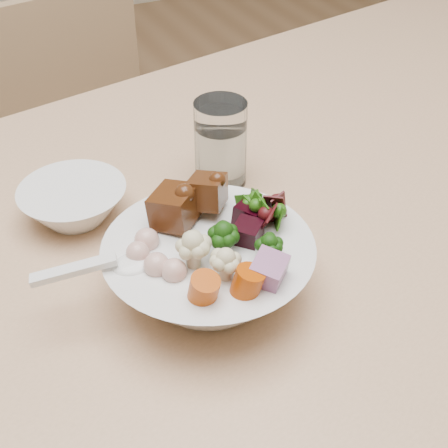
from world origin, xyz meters
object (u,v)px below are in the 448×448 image
object	(u,v)px
food_bowl	(210,264)
chair_far	(93,179)
side_bowl	(74,203)
dining_table	(354,252)
water_glass	(221,147)

from	to	relation	value
food_bowl	chair_far	bearing A→B (deg)	86.03
food_bowl	side_bowl	xyz separation A→B (m)	(-0.09, 0.19, -0.02)
dining_table	food_bowl	xyz separation A→B (m)	(-0.24, -0.06, 0.12)
dining_table	food_bowl	bearing A→B (deg)	-177.61
chair_far	food_bowl	distance (m)	0.84
dining_table	side_bowl	size ratio (longest dim) A/B	14.64
dining_table	chair_far	size ratio (longest dim) A/B	2.18
food_bowl	side_bowl	distance (m)	0.21
food_bowl	water_glass	distance (m)	0.21
food_bowl	side_bowl	size ratio (longest dim) A/B	1.67
chair_far	water_glass	size ratio (longest dim) A/B	7.61
food_bowl	side_bowl	world-z (taller)	food_bowl
food_bowl	side_bowl	bearing A→B (deg)	116.47
food_bowl	water_glass	xyz separation A→B (m)	(0.10, 0.18, 0.02)
water_glass	side_bowl	size ratio (longest dim) A/B	0.88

